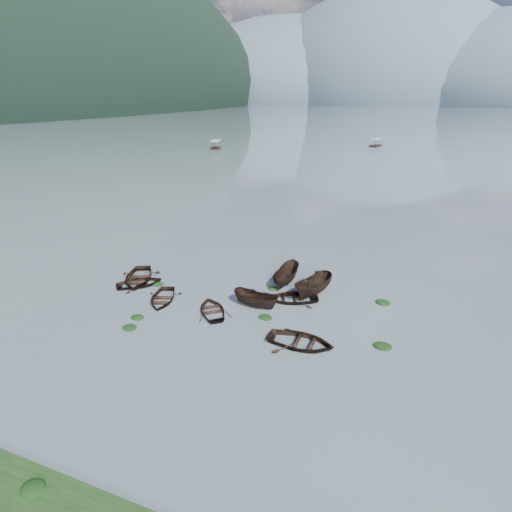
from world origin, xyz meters
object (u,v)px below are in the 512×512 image
(pontoon_left, at_px, (216,149))
(pontoon_centre, at_px, (375,146))
(rowboat_3, at_px, (213,312))
(rowboat_0, at_px, (163,301))

(pontoon_left, distance_m, pontoon_centre, 52.98)
(rowboat_3, bearing_deg, pontoon_centre, -128.92)
(rowboat_0, bearing_deg, pontoon_left, 94.01)
(pontoon_left, relative_size, pontoon_centre, 1.06)
(rowboat_3, height_order, pontoon_centre, pontoon_centre)
(rowboat_0, xyz_separation_m, rowboat_3, (4.72, -0.19, 0.00))
(rowboat_0, distance_m, rowboat_3, 4.73)
(rowboat_3, bearing_deg, rowboat_0, -40.69)
(rowboat_3, distance_m, pontoon_centre, 117.81)
(pontoon_left, bearing_deg, rowboat_3, -81.78)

